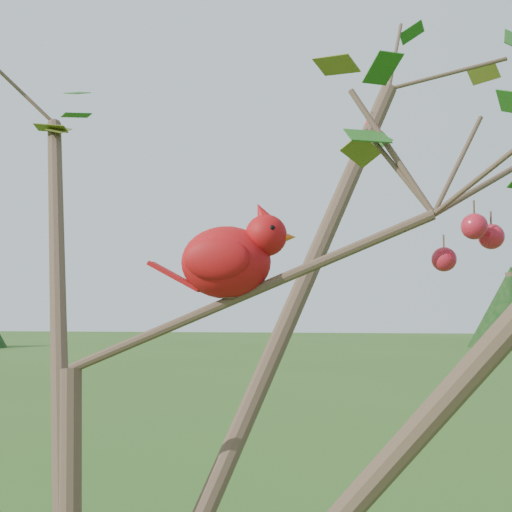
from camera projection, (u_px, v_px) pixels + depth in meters
The scene contains 3 objects.
crabapple_tree at pixel (89, 264), 0.97m from camera, with size 2.35×2.05×2.95m.
cardinal at pixel (231, 258), 1.05m from camera, with size 0.25×0.13×0.17m.
distant_trees at pixel (313, 313), 25.28m from camera, with size 40.33×12.24×3.56m.
Camera 1 is at (0.37, -0.96, 2.07)m, focal length 45.00 mm.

